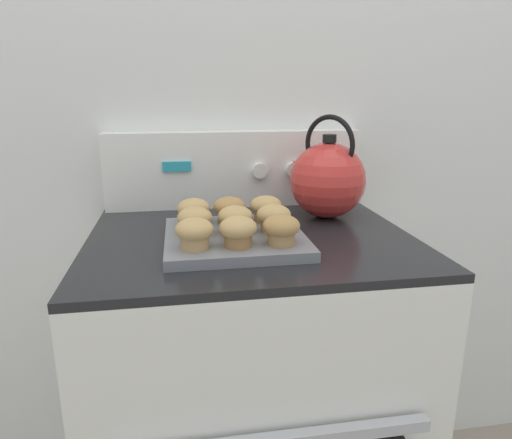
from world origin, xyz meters
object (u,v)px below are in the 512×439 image
at_px(stove_range, 251,403).
at_px(muffin_r2_c1, 230,209).
at_px(muffin_r1_c0, 195,221).
at_px(muffin_r1_c2, 274,218).
at_px(muffin_r2_c0, 194,211).
at_px(muffin_pan, 235,238).
at_px(muffin_r0_c2, 281,229).
at_px(muffin_r1_c1, 235,219).
at_px(muffin_r2_c2, 266,208).
at_px(muffin_r0_c0, 194,233).
at_px(tea_kettle, 327,179).
at_px(muffin_r0_c1, 238,231).

relative_size(stove_range, muffin_r2_c1, 12.33).
distance_m(muffin_r1_c0, muffin_r1_c2, 0.17).
bearing_deg(muffin_r1_c0, muffin_r2_c0, 89.86).
xyz_separation_m(stove_range, muffin_pan, (-0.04, -0.06, 0.47)).
distance_m(muffin_r0_c2, muffin_r1_c1, 0.12).
relative_size(muffin_pan, muffin_r2_c2, 3.98).
relative_size(muffin_r0_c0, muffin_r2_c2, 1.00).
xyz_separation_m(stove_range, muffin_r2_c1, (-0.04, 0.03, 0.52)).
xyz_separation_m(stove_range, muffin_r1_c2, (0.04, -0.06, 0.52)).
bearing_deg(muffin_r1_c0, tea_kettle, 26.30).
relative_size(muffin_r2_c0, muffin_r2_c1, 1.00).
xyz_separation_m(stove_range, muffin_r1_c0, (-0.13, -0.05, 0.52)).
xyz_separation_m(muffin_r1_c0, muffin_r1_c1, (0.09, -0.00, 0.00)).
distance_m(muffin_r1_c0, muffin_r2_c1, 0.12).
bearing_deg(muffin_pan, muffin_r0_c1, -91.84).
relative_size(muffin_r1_c2, muffin_r2_c1, 1.00).
height_order(muffin_pan, muffin_r1_c0, muffin_r1_c0).
xyz_separation_m(muffin_pan, muffin_r0_c2, (0.08, -0.09, 0.04)).
xyz_separation_m(muffin_r0_c2, muffin_r1_c2, (0.00, 0.09, 0.00)).
xyz_separation_m(muffin_r2_c0, muffin_r2_c2, (0.17, 0.00, 0.00)).
bearing_deg(tea_kettle, muffin_r2_c2, -153.22).
distance_m(muffin_r1_c0, tea_kettle, 0.39).
bearing_deg(stove_range, tea_kettle, 27.94).
xyz_separation_m(muffin_r0_c2, muffin_r1_c0, (-0.17, 0.09, 0.00)).
height_order(stove_range, muffin_r1_c2, muffin_r1_c2).
height_order(muffin_r2_c0, tea_kettle, tea_kettle).
height_order(muffin_r1_c2, tea_kettle, tea_kettle).
bearing_deg(muffin_r0_c1, muffin_r1_c0, 132.94).
xyz_separation_m(muffin_r0_c0, muffin_r2_c2, (0.17, 0.17, 0.00)).
bearing_deg(muffin_pan, muffin_r2_c1, 90.32).
height_order(muffin_r0_c1, muffin_r1_c0, same).
relative_size(muffin_r0_c0, muffin_r2_c1, 1.00).
xyz_separation_m(muffin_pan, muffin_r0_c1, (-0.00, -0.09, 0.04)).
distance_m(muffin_r0_c1, muffin_r1_c0, 0.12).
bearing_deg(muffin_r0_c2, muffin_r1_c1, 132.87).
distance_m(muffin_r1_c2, muffin_r2_c2, 0.09).
height_order(muffin_r1_c2, muffin_r2_c1, same).
bearing_deg(muffin_r2_c2, muffin_r2_c1, 178.10).
bearing_deg(muffin_r2_c2, stove_range, -147.45).
height_order(stove_range, muffin_r0_c2, muffin_r0_c2).
relative_size(stove_range, muffin_r0_c2, 12.33).
bearing_deg(muffin_r1_c2, muffin_r2_c2, 90.63).
height_order(stove_range, muffin_pan, muffin_pan).
distance_m(muffin_r1_c0, muffin_r2_c0, 0.08).
height_order(stove_range, tea_kettle, tea_kettle).
xyz_separation_m(muffin_r1_c2, muffin_r2_c2, (-0.00, 0.09, 0.00)).
height_order(muffin_r1_c1, muffin_r1_c2, same).
height_order(muffin_r1_c0, muffin_r2_c2, same).
xyz_separation_m(muffin_pan, muffin_r2_c0, (-0.08, 0.08, 0.04)).
distance_m(stove_range, muffin_r0_c1, 0.54).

